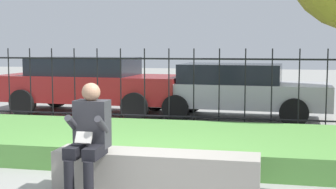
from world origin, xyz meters
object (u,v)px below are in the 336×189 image
at_px(stone_bench, 156,176).
at_px(car_parked_left, 90,83).
at_px(person_seated_reader, 89,135).
at_px(car_parked_center, 236,89).

height_order(stone_bench, car_parked_left, car_parked_left).
bearing_deg(person_seated_reader, car_parked_left, 111.15).
xyz_separation_m(stone_bench, car_parked_center, (0.54, 5.91, 0.47)).
height_order(person_seated_reader, car_parked_left, car_parked_left).
height_order(car_parked_left, car_parked_center, car_parked_left).
bearing_deg(stone_bench, car_parked_left, 117.47).
relative_size(person_seated_reader, car_parked_left, 0.27).
height_order(person_seated_reader, car_parked_center, person_seated_reader).
xyz_separation_m(person_seated_reader, car_parked_center, (1.25, 6.18, -0.02)).
bearing_deg(stone_bench, person_seated_reader, -158.93).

